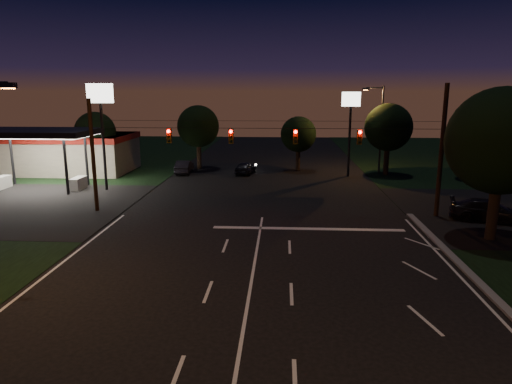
# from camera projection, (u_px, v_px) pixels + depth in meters

# --- Properties ---
(ground) EXTENTS (140.00, 140.00, 0.00)m
(ground) POSITION_uv_depth(u_px,v_px,m) (246.00, 315.00, 17.64)
(ground) COLOR black
(ground) RESTS_ON ground
(stop_bar) EXTENTS (12.00, 0.50, 0.01)m
(stop_bar) POSITION_uv_depth(u_px,v_px,m) (308.00, 229.00, 28.68)
(stop_bar) COLOR silver
(stop_bar) RESTS_ON ground
(utility_pole_right) EXTENTS (0.30, 0.30, 9.00)m
(utility_pole_right) POSITION_uv_depth(u_px,v_px,m) (436.00, 216.00, 31.57)
(utility_pole_right) COLOR black
(utility_pole_right) RESTS_ON ground
(utility_pole_left) EXTENTS (0.28, 0.28, 8.00)m
(utility_pole_left) POSITION_uv_depth(u_px,v_px,m) (97.00, 211.00, 32.95)
(utility_pole_left) COLOR black
(utility_pole_left) RESTS_ON ground
(signal_span) EXTENTS (24.00, 0.40, 1.56)m
(signal_span) POSITION_uv_depth(u_px,v_px,m) (263.00, 136.00, 31.04)
(signal_span) COLOR black
(signal_span) RESTS_ON ground
(gas_station) EXTENTS (14.20, 16.10, 5.25)m
(gas_station) POSITION_uv_depth(u_px,v_px,m) (62.00, 150.00, 48.00)
(gas_station) COLOR gray
(gas_station) RESTS_ON ground
(pole_sign_left_near) EXTENTS (2.20, 0.30, 9.10)m
(pole_sign_left_near) POSITION_uv_depth(u_px,v_px,m) (101.00, 109.00, 38.38)
(pole_sign_left_near) COLOR black
(pole_sign_left_near) RESTS_ON ground
(pole_sign_right) EXTENTS (1.80, 0.30, 8.40)m
(pole_sign_right) POSITION_uv_depth(u_px,v_px,m) (351.00, 114.00, 45.07)
(pole_sign_right) COLOR black
(pole_sign_right) RESTS_ON ground
(street_light_right_far) EXTENTS (2.20, 0.35, 9.00)m
(street_light_right_far) POSITION_uv_depth(u_px,v_px,m) (379.00, 123.00, 47.05)
(street_light_right_far) COLOR black
(street_light_right_far) RESTS_ON ground
(tree_right_near) EXTENTS (6.00, 6.00, 8.76)m
(tree_right_near) POSITION_uv_depth(u_px,v_px,m) (500.00, 142.00, 25.54)
(tree_right_near) COLOR black
(tree_right_near) RESTS_ON ground
(tree_far_a) EXTENTS (4.20, 4.20, 6.42)m
(tree_far_a) POSITION_uv_depth(u_px,v_px,m) (96.00, 133.00, 47.11)
(tree_far_a) COLOR black
(tree_far_a) RESTS_ON ground
(tree_far_b) EXTENTS (4.60, 4.60, 6.98)m
(tree_far_b) POSITION_uv_depth(u_px,v_px,m) (199.00, 127.00, 50.36)
(tree_far_b) COLOR black
(tree_far_b) RESTS_ON ground
(tree_far_c) EXTENTS (3.80, 3.80, 5.86)m
(tree_far_c) POSITION_uv_depth(u_px,v_px,m) (299.00, 135.00, 48.89)
(tree_far_c) COLOR black
(tree_far_c) RESTS_ON ground
(tree_far_d) EXTENTS (4.80, 4.80, 7.30)m
(tree_far_d) POSITION_uv_depth(u_px,v_px,m) (388.00, 128.00, 46.25)
(tree_far_d) COLOR black
(tree_far_d) RESTS_ON ground
(tree_far_e) EXTENTS (4.00, 4.00, 6.18)m
(tree_far_e) POSITION_uv_depth(u_px,v_px,m) (476.00, 137.00, 43.97)
(tree_far_e) COLOR black
(tree_far_e) RESTS_ON ground
(car_oncoming_a) EXTENTS (2.22, 4.01, 1.29)m
(car_oncoming_a) POSITION_uv_depth(u_px,v_px,m) (245.00, 168.00, 47.56)
(car_oncoming_a) COLOR black
(car_oncoming_a) RESTS_ON ground
(car_oncoming_b) EXTENTS (1.59, 4.15, 1.35)m
(car_oncoming_b) POSITION_uv_depth(u_px,v_px,m) (184.00, 167.00, 47.99)
(car_oncoming_b) COLOR black
(car_oncoming_b) RESTS_ON ground
(car_cross) EXTENTS (5.36, 3.39, 1.45)m
(car_cross) POSITION_uv_depth(u_px,v_px,m) (490.00, 211.00, 30.19)
(car_cross) COLOR black
(car_cross) RESTS_ON ground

